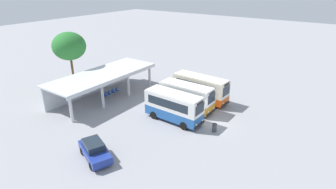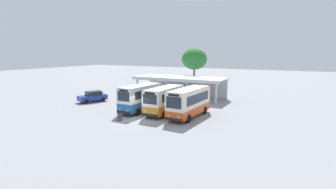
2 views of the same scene
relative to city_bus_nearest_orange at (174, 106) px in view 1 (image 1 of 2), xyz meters
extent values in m
plane|color=#939399|center=(1.84, -3.61, -1.84)|extent=(180.00, 180.00, 0.00)
cylinder|color=black|center=(0.96, -2.08, -1.39)|extent=(0.25, 0.91, 0.90)
cylinder|color=black|center=(-1.08, -2.02, -1.39)|extent=(0.25, 0.91, 0.90)
cylinder|color=black|center=(1.08, 2.04, -1.39)|extent=(0.25, 0.91, 0.90)
cylinder|color=black|center=(-0.96, 2.10, -1.39)|extent=(0.25, 0.91, 0.90)
cube|color=#23569E|center=(0.00, 0.01, -0.90)|extent=(2.34, 6.71, 1.11)
cube|color=silver|center=(0.00, 0.01, 0.51)|extent=(2.34, 6.71, 1.73)
cube|color=silver|center=(0.00, 0.01, 1.44)|extent=(2.27, 6.51, 0.12)
cube|color=black|center=(-0.10, -3.34, -1.32)|extent=(2.04, 0.16, 0.28)
cube|color=#1E2833|center=(-0.10, -3.29, 0.56)|extent=(1.76, 0.10, 1.13)
cube|color=black|center=(-0.10, -3.29, 1.26)|extent=(1.29, 0.09, 0.24)
cube|color=#1E2833|center=(1.06, 0.08, 0.56)|extent=(0.20, 5.32, 0.95)
cube|color=#1E2833|center=(-1.06, 0.14, 0.56)|extent=(0.20, 5.32, 0.95)
sphere|color=#EAEACC|center=(0.49, -3.35, -1.01)|extent=(0.20, 0.20, 0.20)
sphere|color=#EAEACC|center=(-0.69, -3.31, -1.01)|extent=(0.20, 0.20, 0.20)
cylinder|color=black|center=(4.30, -1.71, -1.39)|extent=(0.23, 0.90, 0.90)
cylinder|color=black|center=(2.22, -1.70, -1.39)|extent=(0.23, 0.90, 0.90)
cylinder|color=black|center=(4.33, 2.43, -1.39)|extent=(0.23, 0.90, 0.90)
cylinder|color=black|center=(2.25, 2.45, -1.39)|extent=(0.23, 0.90, 0.90)
cube|color=orange|center=(3.27, 0.37, -0.93)|extent=(2.23, 6.70, 1.05)
cube|color=silver|center=(3.27, 0.37, 0.43)|extent=(2.23, 6.70, 1.68)
cube|color=silver|center=(3.27, 0.37, 1.33)|extent=(2.16, 6.50, 0.12)
cube|color=black|center=(3.25, -3.00, -1.32)|extent=(2.07, 0.11, 0.28)
cube|color=#1E2833|center=(3.25, -2.96, 0.48)|extent=(1.79, 0.06, 1.09)
cube|color=black|center=(3.25, -2.96, 1.15)|extent=(1.31, 0.06, 0.24)
cube|color=#1E2833|center=(4.35, 0.46, 0.48)|extent=(0.08, 5.35, 0.92)
cube|color=#1E2833|center=(2.19, 0.48, 0.48)|extent=(0.08, 5.35, 0.92)
sphere|color=#EAEACC|center=(3.85, -3.00, -1.01)|extent=(0.20, 0.20, 0.20)
sphere|color=#EAEACC|center=(2.65, -2.99, -1.01)|extent=(0.20, 0.20, 0.20)
cylinder|color=black|center=(7.47, -2.03, -1.39)|extent=(0.26, 0.91, 0.90)
cylinder|color=black|center=(5.39, -1.92, -1.39)|extent=(0.26, 0.91, 0.90)
cylinder|color=black|center=(7.69, 2.50, -1.39)|extent=(0.26, 0.91, 0.90)
cylinder|color=black|center=(5.61, 2.60, -1.39)|extent=(0.26, 0.91, 0.90)
cube|color=#D14C14|center=(6.54, 0.29, -0.99)|extent=(2.53, 7.40, 0.92)
cube|color=beige|center=(6.54, 0.29, 0.42)|extent=(2.53, 7.40, 1.90)
cube|color=beige|center=(6.54, 0.29, 1.42)|extent=(2.46, 7.18, 0.12)
cube|color=black|center=(6.36, -3.39, -1.32)|extent=(2.07, 0.20, 0.28)
cube|color=#1E2833|center=(6.37, -3.35, 0.47)|extent=(1.79, 0.14, 1.23)
cube|color=black|center=(6.37, -3.35, 1.24)|extent=(1.31, 0.11, 0.24)
cube|color=#1E2833|center=(7.63, 0.33, 0.47)|extent=(0.32, 5.84, 1.04)
cube|color=#1E2833|center=(5.47, 0.44, 0.47)|extent=(0.32, 5.84, 1.04)
sphere|color=#EAEACC|center=(6.96, -3.41, -1.01)|extent=(0.20, 0.20, 0.20)
sphere|color=#EAEACC|center=(5.76, -3.35, -1.01)|extent=(0.20, 0.20, 0.20)
cylinder|color=black|center=(-9.59, 0.22, -1.52)|extent=(0.41, 0.66, 0.64)
cylinder|color=black|center=(-11.13, 0.84, -1.52)|extent=(0.41, 0.66, 0.64)
cylinder|color=black|center=(-8.63, 2.60, -1.52)|extent=(0.41, 0.66, 0.64)
cylinder|color=black|center=(-10.17, 3.22, -1.52)|extent=(0.41, 0.66, 0.64)
cube|color=navy|center=(-9.88, 1.72, -1.17)|extent=(3.19, 4.50, 0.70)
cube|color=#1E2833|center=(-9.80, 1.91, -0.52)|extent=(2.20, 2.56, 0.60)
cylinder|color=silver|center=(-6.78, 9.07, -0.24)|extent=(0.36, 0.36, 3.20)
cylinder|color=silver|center=(-2.18, 9.07, -0.24)|extent=(0.36, 0.36, 3.20)
cylinder|color=silver|center=(2.42, 9.07, -0.24)|extent=(0.36, 0.36, 3.20)
cylinder|color=silver|center=(7.01, 9.07, -0.24)|extent=(0.36, 0.36, 3.20)
cube|color=silver|center=(0.12, 13.79, -0.24)|extent=(14.59, 0.20, 3.20)
cube|color=silver|center=(0.12, 11.33, 1.46)|extent=(15.09, 5.62, 0.20)
cube|color=silver|center=(0.12, 8.57, 1.22)|extent=(15.09, 0.10, 0.28)
cylinder|color=slate|center=(-0.08, 10.60, -1.62)|extent=(0.03, 0.03, 0.44)
cylinder|color=slate|center=(-0.43, 10.60, -1.62)|extent=(0.03, 0.03, 0.44)
cylinder|color=slate|center=(-0.09, 10.95, -1.62)|extent=(0.03, 0.03, 0.44)
cylinder|color=slate|center=(-0.44, 10.95, -1.62)|extent=(0.03, 0.03, 0.44)
cube|color=#1E4CB2|center=(-0.26, 10.77, -1.38)|extent=(0.44, 0.44, 0.04)
cube|color=#1E4CB2|center=(-0.26, 10.97, -1.18)|extent=(0.44, 0.04, 0.40)
cylinder|color=slate|center=(0.66, 10.62, -1.62)|extent=(0.03, 0.03, 0.44)
cylinder|color=slate|center=(0.31, 10.61, -1.62)|extent=(0.03, 0.03, 0.44)
cylinder|color=slate|center=(0.66, 10.97, -1.62)|extent=(0.03, 0.03, 0.44)
cylinder|color=slate|center=(0.31, 10.97, -1.62)|extent=(0.03, 0.03, 0.44)
cube|color=#1E4CB2|center=(0.48, 10.79, -1.38)|extent=(0.44, 0.44, 0.04)
cube|color=#1E4CB2|center=(0.48, 10.99, -1.18)|extent=(0.44, 0.04, 0.40)
cylinder|color=slate|center=(1.40, 10.59, -1.62)|extent=(0.03, 0.03, 0.44)
cylinder|color=slate|center=(1.05, 10.59, -1.62)|extent=(0.03, 0.03, 0.44)
cylinder|color=slate|center=(1.40, 10.94, -1.62)|extent=(0.03, 0.03, 0.44)
cylinder|color=slate|center=(1.05, 10.94, -1.62)|extent=(0.03, 0.03, 0.44)
cube|color=#1E4CB2|center=(1.23, 10.77, -1.38)|extent=(0.44, 0.44, 0.04)
cube|color=#1E4CB2|center=(1.22, 10.97, -1.18)|extent=(0.44, 0.04, 0.40)
cylinder|color=slate|center=(2.15, 10.63, -1.62)|extent=(0.03, 0.03, 0.44)
cylinder|color=slate|center=(1.79, 10.62, -1.62)|extent=(0.03, 0.03, 0.44)
cylinder|color=slate|center=(2.14, 10.98, -1.62)|extent=(0.03, 0.03, 0.44)
cylinder|color=slate|center=(1.79, 10.98, -1.62)|extent=(0.03, 0.03, 0.44)
cube|color=#1E4CB2|center=(1.97, 10.80, -1.38)|extent=(0.44, 0.44, 0.04)
cube|color=#1E4CB2|center=(1.97, 11.00, -1.18)|extent=(0.44, 0.04, 0.40)
cylinder|color=brown|center=(0.07, 17.67, 0.38)|extent=(0.32, 0.32, 4.44)
ellipsoid|color=#28722D|center=(0.07, 17.67, 4.33)|extent=(4.60, 4.60, 3.91)
cylinder|color=#3F3F47|center=(0.48, -4.83, -1.41)|extent=(0.48, 0.48, 0.85)
torus|color=black|center=(0.48, -4.83, -0.97)|extent=(0.49, 0.49, 0.06)
camera|label=1|loc=(-22.66, -15.21, 12.90)|focal=29.19mm
camera|label=2|loc=(17.79, -26.18, 5.62)|focal=27.11mm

